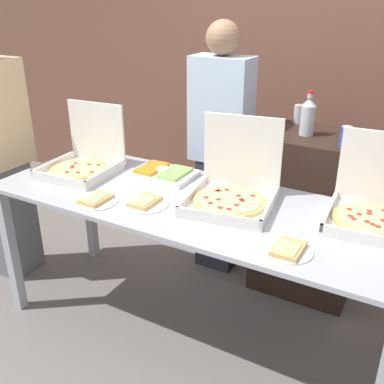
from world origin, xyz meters
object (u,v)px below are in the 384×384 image
object	(u,v)px
pizza_box_near_left	(374,208)
veggie_tray	(163,173)
pizza_box_near_right	(83,160)
paper_plate_front_center	(145,202)
person_guest_plaid	(1,155)
paper_plate_front_right	(288,250)
soda_can_colored	(346,137)
soda_can_silver	(299,114)
person_guest_cap	(220,148)
soda_bottle	(308,116)
pizza_box_far_left	(233,189)
paper_plate_front_left	(96,200)

from	to	relation	value
pizza_box_near_left	veggie_tray	bearing A→B (deg)	176.38
pizza_box_near_right	paper_plate_front_center	world-z (taller)	pizza_box_near_right
pizza_box_near_right	person_guest_plaid	bearing A→B (deg)	-176.29
paper_plate_front_right	soda_can_colored	bearing A→B (deg)	89.00
soda_can_silver	person_guest_cap	size ratio (longest dim) A/B	0.07
paper_plate_front_center	person_guest_cap	bearing A→B (deg)	90.26
paper_plate_front_right	person_guest_cap	bearing A→B (deg)	129.30
pizza_box_near_right	soda_bottle	bearing A→B (deg)	27.69
pizza_box_near_right	soda_can_silver	bearing A→B (deg)	38.60
soda_can_silver	veggie_tray	bearing A→B (deg)	-124.95
paper_plate_front_right	soda_bottle	size ratio (longest dim) A/B	0.78
pizza_box_far_left	soda_can_colored	size ratio (longest dim) A/B	4.14
paper_plate_front_left	veggie_tray	bearing A→B (deg)	76.12
soda_can_colored	pizza_box_near_left	bearing A→B (deg)	-59.69
pizza_box_far_left	paper_plate_front_left	distance (m)	0.73
pizza_box_near_right	paper_plate_front_left	world-z (taller)	pizza_box_near_right
pizza_box_far_left	soda_bottle	size ratio (longest dim) A/B	1.89
pizza_box_far_left	soda_can_silver	world-z (taller)	pizza_box_far_left
soda_can_silver	soda_can_colored	world-z (taller)	same
veggie_tray	person_guest_plaid	xyz separation A→B (m)	(-1.12, -0.27, 0.00)
paper_plate_front_center	soda_can_silver	world-z (taller)	soda_can_silver
person_guest_plaid	soda_bottle	bearing A→B (deg)	114.74
paper_plate_front_center	soda_can_silver	distance (m)	1.30
pizza_box_near_left	soda_bottle	distance (m)	0.80
paper_plate_front_center	person_guest_cap	distance (m)	0.91
pizza_box_far_left	veggie_tray	size ratio (longest dim) A/B	1.37
pizza_box_near_right	veggie_tray	world-z (taller)	pizza_box_near_right
paper_plate_front_left	pizza_box_near_right	bearing A→B (deg)	139.15
pizza_box_far_left	soda_bottle	distance (m)	0.76
pizza_box_near_left	paper_plate_front_right	size ratio (longest dim) A/B	2.15
paper_plate_front_right	paper_plate_front_left	bearing A→B (deg)	-179.30
paper_plate_front_left	soda_bottle	xyz separation A→B (m)	(0.81, 1.05, 0.32)
pizza_box_near_left	veggie_tray	distance (m)	1.21
soda_bottle	soda_can_silver	bearing A→B (deg)	117.52
paper_plate_front_right	paper_plate_front_left	xyz separation A→B (m)	(-1.06, -0.01, -0.00)
pizza_box_near_left	person_guest_cap	bearing A→B (deg)	150.15
veggie_tray	soda_bottle	xyz separation A→B (m)	(0.69, 0.57, 0.31)
pizza_box_near_right	paper_plate_front_left	bearing A→B (deg)	-45.52
soda_bottle	soda_can_silver	size ratio (longest dim) A/B	2.19
veggie_tray	soda_can_silver	bearing A→B (deg)	55.05
paper_plate_front_left	paper_plate_front_center	bearing A→B (deg)	22.41
paper_plate_front_center	veggie_tray	world-z (taller)	veggie_tray
pizza_box_near_left	pizza_box_far_left	bearing A→B (deg)	-172.66
soda_bottle	person_guest_plaid	xyz separation A→B (m)	(-1.81, -0.84, -0.31)
veggie_tray	paper_plate_front_left	bearing A→B (deg)	-103.88
pizza_box_near_left	soda_can_colored	size ratio (longest dim) A/B	3.67
soda_can_silver	person_guest_plaid	size ratio (longest dim) A/B	0.07
veggie_tray	soda_can_silver	distance (m)	1.02
pizza_box_near_left	soda_can_silver	bearing A→B (deg)	124.50
person_guest_plaid	paper_plate_front_center	bearing A→B (deg)	84.84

